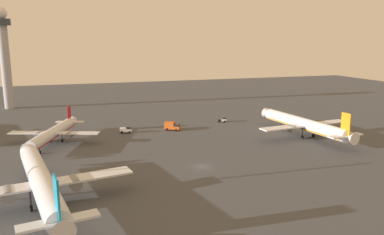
{
  "coord_description": "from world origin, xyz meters",
  "views": [
    {
      "loc": [
        -32.33,
        -89.41,
        32.58
      ],
      "look_at": [
        11.32,
        43.18,
        4.0
      ],
      "focal_mm": 35.58,
      "sensor_mm": 36.0,
      "label": 1
    }
  ],
  "objects_px": {
    "airplane_far_stand": "(304,124)",
    "maintenance_van": "(126,130)",
    "airplane_terminal_side": "(42,183)",
    "pushback_tug": "(224,120)",
    "catering_truck": "(172,126)",
    "control_tower": "(4,52)",
    "airplane_near_gate": "(53,133)"
  },
  "relations": [
    {
      "from": "airplane_terminal_side",
      "to": "catering_truck",
      "type": "bearing_deg",
      "value": 41.93
    },
    {
      "from": "control_tower",
      "to": "airplane_far_stand",
      "type": "bearing_deg",
      "value": -41.72
    },
    {
      "from": "airplane_terminal_side",
      "to": "airplane_far_stand",
      "type": "xyz_separation_m",
      "value": [
        81.93,
        30.55,
        -0.25
      ]
    },
    {
      "from": "control_tower",
      "to": "airplane_near_gate",
      "type": "bearing_deg",
      "value": -73.58
    },
    {
      "from": "control_tower",
      "to": "airplane_far_stand",
      "type": "xyz_separation_m",
      "value": [
        103.09,
        -91.92,
        -22.79
      ]
    },
    {
      "from": "catering_truck",
      "to": "airplane_terminal_side",
      "type": "bearing_deg",
      "value": -4.57
    },
    {
      "from": "control_tower",
      "to": "airplane_terminal_side",
      "type": "bearing_deg",
      "value": -80.2
    },
    {
      "from": "control_tower",
      "to": "airplane_far_stand",
      "type": "height_order",
      "value": "control_tower"
    },
    {
      "from": "maintenance_van",
      "to": "pushback_tug",
      "type": "bearing_deg",
      "value": 107.19
    },
    {
      "from": "airplane_terminal_side",
      "to": "pushback_tug",
      "type": "height_order",
      "value": "airplane_terminal_side"
    },
    {
      "from": "maintenance_van",
      "to": "pushback_tug",
      "type": "xyz_separation_m",
      "value": [
        40.18,
        5.94,
        -0.11
      ]
    },
    {
      "from": "maintenance_van",
      "to": "airplane_far_stand",
      "type": "bearing_deg",
      "value": 75.6
    },
    {
      "from": "airplane_far_stand",
      "to": "maintenance_van",
      "type": "relative_size",
      "value": 10.13
    },
    {
      "from": "maintenance_van",
      "to": "control_tower",
      "type": "bearing_deg",
      "value": -136.91
    },
    {
      "from": "airplane_near_gate",
      "to": "pushback_tug",
      "type": "relative_size",
      "value": 10.27
    },
    {
      "from": "control_tower",
      "to": "catering_truck",
      "type": "bearing_deg",
      "value": -47.52
    },
    {
      "from": "control_tower",
      "to": "pushback_tug",
      "type": "bearing_deg",
      "value": -35.52
    },
    {
      "from": "airplane_far_stand",
      "to": "maintenance_van",
      "type": "distance_m",
      "value": 62.12
    },
    {
      "from": "control_tower",
      "to": "airplane_terminal_side",
      "type": "xyz_separation_m",
      "value": [
        21.16,
        -122.47,
        -22.54
      ]
    },
    {
      "from": "airplane_terminal_side",
      "to": "catering_truck",
      "type": "height_order",
      "value": "airplane_terminal_side"
    },
    {
      "from": "airplane_terminal_side",
      "to": "pushback_tug",
      "type": "xyz_separation_m",
      "value": [
        65.08,
        60.91,
        -3.49
      ]
    },
    {
      "from": "airplane_near_gate",
      "to": "catering_truck",
      "type": "distance_m",
      "value": 41.23
    },
    {
      "from": "airplane_far_stand",
      "to": "airplane_near_gate",
      "type": "height_order",
      "value": "airplane_far_stand"
    },
    {
      "from": "catering_truck",
      "to": "maintenance_van",
      "type": "bearing_deg",
      "value": -60.5
    },
    {
      "from": "control_tower",
      "to": "catering_truck",
      "type": "xyz_separation_m",
      "value": [
        62.76,
        -68.54,
        -25.52
      ]
    },
    {
      "from": "airplane_terminal_side",
      "to": "airplane_far_stand",
      "type": "height_order",
      "value": "airplane_terminal_side"
    },
    {
      "from": "airplane_near_gate",
      "to": "catering_truck",
      "type": "height_order",
      "value": "airplane_near_gate"
    },
    {
      "from": "airplane_terminal_side",
      "to": "airplane_near_gate",
      "type": "height_order",
      "value": "airplane_terminal_side"
    },
    {
      "from": "maintenance_van",
      "to": "pushback_tug",
      "type": "relative_size",
      "value": 1.25
    },
    {
      "from": "control_tower",
      "to": "pushback_tug",
      "type": "xyz_separation_m",
      "value": [
        86.24,
        -61.55,
        -26.03
      ]
    },
    {
      "from": "airplane_terminal_side",
      "to": "control_tower",
      "type": "bearing_deg",
      "value": 89.38
    },
    {
      "from": "airplane_far_stand",
      "to": "catering_truck",
      "type": "height_order",
      "value": "airplane_far_stand"
    }
  ]
}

